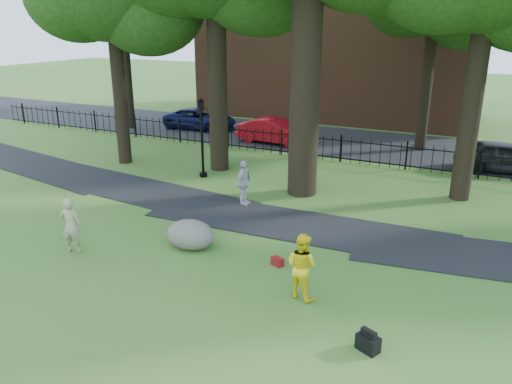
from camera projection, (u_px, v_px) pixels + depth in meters
The scene contains 15 objects.
ground at pixel (207, 270), 13.25m from camera, with size 120.00×120.00×0.00m, color #346B25.
footpath at pixel (296, 225), 16.15m from camera, with size 36.00×2.60×0.03m, color black.
street at pixel (362, 144), 26.85m from camera, with size 80.00×7.00×0.02m, color black.
iron_fence at pixel (341, 149), 23.25m from camera, with size 44.00×0.04×1.20m.
brick_building at pixel (340, 25), 33.35m from camera, with size 18.00×8.00×12.00m, color brown.
woman at pixel (71, 225), 14.07m from camera, with size 0.59×0.39×1.63m, color tan.
man at pixel (302, 266), 11.74m from camera, with size 0.80×0.62×1.64m, color yellow.
pedestrian at pixel (244, 183), 17.73m from camera, with size 0.96×0.40×1.63m, color silver.
boulder at pixel (191, 233), 14.53m from camera, with size 1.47×1.11×0.86m, color slate.
lamppost at pixel (202, 139), 20.68m from camera, with size 0.33×0.33×3.32m.
backpack at pixel (368, 343), 9.99m from camera, with size 0.45×0.28×0.34m, color black.
red_bag at pixel (277, 262), 13.48m from camera, with size 0.33×0.21×0.23m, color maroon.
red_sedan at pixel (275, 131), 26.76m from camera, with size 1.42×4.08×1.34m, color #B40D19.
navy_van at pixel (200, 119), 30.32m from camera, with size 2.05×4.45×1.24m, color #0B103B.
grey_car at pixel (504, 157), 21.66m from camera, with size 1.62×4.03×1.37m, color black.
Camera 1 is at (6.36, -10.08, 6.29)m, focal length 35.00 mm.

